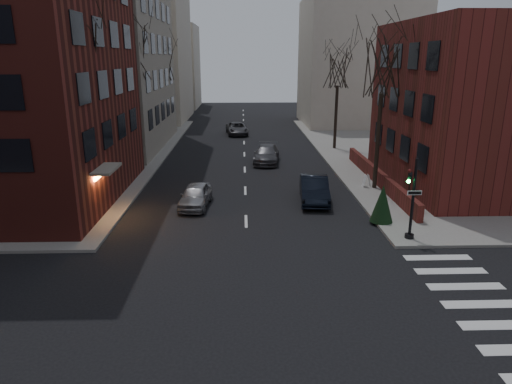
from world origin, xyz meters
TOP-DOWN VIEW (x-y plane):
  - ground at (0.00, 0.00)m, footprint 160.00×160.00m
  - building_right_brick at (16.50, 19.00)m, footprint 12.00×14.00m
  - low_wall_right at (9.30, 19.00)m, footprint 0.35×16.00m
  - building_distant_la at (-15.00, 55.00)m, footprint 14.00×16.00m
  - building_distant_ra at (15.00, 50.00)m, footprint 14.00×14.00m
  - building_distant_lb at (-13.00, 72.00)m, footprint 10.00×12.00m
  - traffic_signal at (7.94, 8.99)m, footprint 0.76×0.44m
  - tree_left_a at (-8.80, 14.00)m, footprint 4.18×4.18m
  - tree_left_b at (-8.80, 26.00)m, footprint 4.40×4.40m
  - tree_left_c at (-8.80, 40.00)m, footprint 3.96×3.96m
  - tree_right_a at (8.80, 18.00)m, footprint 3.96×3.96m
  - tree_right_b at (8.80, 32.00)m, footprint 3.74×3.74m
  - streetlamp_near at (-8.20, 22.00)m, footprint 0.36×0.36m
  - streetlamp_far at (-8.20, 42.00)m, footprint 0.36×0.36m
  - parked_sedan at (4.28, 15.51)m, footprint 2.07×4.91m
  - car_lane_silver at (-3.01, 14.69)m, footprint 2.00×4.17m
  - car_lane_gray at (1.88, 26.49)m, footprint 2.61×5.22m
  - car_lane_far at (-0.80, 41.25)m, footprint 2.84×5.21m
  - sandwich_board at (8.33, 18.27)m, footprint 0.38×0.53m
  - evergreen_shrub at (7.30, 11.37)m, footprint 1.35×1.35m

SIDE VIEW (x-z plane):
  - ground at x=0.00m, z-range 0.00..0.00m
  - sandwich_board at x=8.33m, z-range 0.15..1.00m
  - low_wall_right at x=9.30m, z-range 0.15..1.15m
  - car_lane_silver at x=-3.01m, z-range 0.00..1.37m
  - car_lane_far at x=-0.80m, z-range 0.00..1.39m
  - car_lane_gray at x=1.88m, z-range 0.00..1.46m
  - parked_sedan at x=4.28m, z-range 0.00..1.58m
  - evergreen_shrub at x=7.30m, z-range 0.15..2.19m
  - traffic_signal at x=7.94m, z-range -0.09..3.91m
  - streetlamp_near at x=-8.20m, z-range 1.10..7.38m
  - streetlamp_far at x=-8.20m, z-range 1.10..7.38m
  - building_right_brick at x=16.50m, z-range 0.00..11.00m
  - building_distant_lb at x=-13.00m, z-range 0.00..14.00m
  - tree_right_b at x=8.80m, z-range 3.00..12.18m
  - building_distant_ra at x=15.00m, z-range 0.00..16.00m
  - tree_left_c at x=-8.80m, z-range 3.17..12.89m
  - tree_right_a at x=8.80m, z-range 3.17..12.89m
  - tree_left_a at x=-8.80m, z-range 3.34..13.60m
  - tree_left_b at x=-8.80m, z-range 3.51..14.31m
  - building_distant_la at x=-15.00m, z-range 0.00..18.00m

